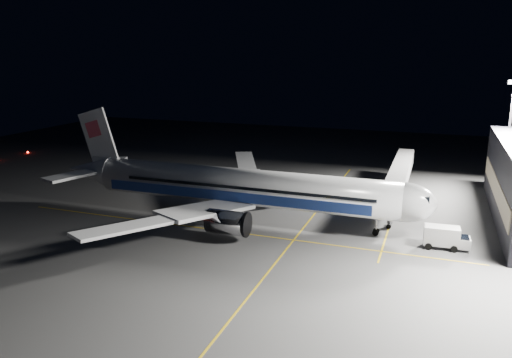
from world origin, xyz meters
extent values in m
plane|color=#4C4C4F|center=(0.00, 0.00, 0.00)|extent=(200.00, 200.00, 0.00)
cube|color=gold|center=(10.00, 0.00, 0.01)|extent=(0.25, 80.00, 0.01)
cube|color=gold|center=(0.00, -6.00, 0.01)|extent=(70.00, 0.25, 0.01)
cube|color=gold|center=(22.00, 10.00, 0.01)|extent=(0.25, 40.00, 0.01)
cylinder|color=silver|center=(0.00, 0.00, 5.30)|extent=(48.00, 5.60, 5.60)
ellipsoid|color=silver|center=(24.00, 0.00, 5.30)|extent=(8.96, 5.60, 5.60)
cube|color=black|center=(26.30, 0.00, 6.30)|extent=(2.20, 3.40, 0.90)
cone|color=silver|center=(-28.50, 0.00, 5.60)|extent=(9.00, 5.49, 5.49)
cube|color=navy|center=(-1.00, 2.78, 4.40)|extent=(42.24, 0.25, 1.50)
cube|color=navy|center=(-1.00, -2.78, 4.40)|extent=(42.24, 0.25, 1.50)
cube|color=silver|center=(-2.50, 8.00, 3.70)|extent=(11.36, 15.23, 1.53)
cube|color=silver|center=(-2.50, -8.00, 3.70)|extent=(11.36, 15.23, 1.53)
cube|color=silver|center=(-7.50, 20.50, 4.57)|extent=(8.57, 13.22, 1.31)
cube|color=silver|center=(-7.50, -20.50, 4.57)|extent=(8.57, 13.22, 1.31)
cube|color=silver|center=(-28.00, 5.20, 5.90)|extent=(6.20, 9.67, 0.45)
cube|color=silver|center=(-28.00, -5.20, 5.90)|extent=(6.20, 9.67, 0.45)
cube|color=white|center=(-26.20, 0.00, 11.50)|extent=(7.53, 0.40, 10.28)
cube|color=#E34D64|center=(-27.00, 0.00, 12.90)|extent=(3.22, 0.55, 3.22)
cylinder|color=#B7B7BF|center=(1.20, 9.00, 2.55)|extent=(5.60, 3.40, 3.40)
cylinder|color=#B7B7BF|center=(1.20, -9.00, 2.55)|extent=(5.60, 3.40, 3.40)
cylinder|color=#9999A0|center=(20.50, 0.00, 1.25)|extent=(0.26, 0.26, 2.50)
cylinder|color=black|center=(20.50, 0.00, 0.45)|extent=(0.90, 0.70, 0.90)
cylinder|color=#9999A0|center=(-3.00, 4.30, 1.25)|extent=(0.26, 0.26, 2.50)
cylinder|color=#9999A0|center=(-3.00, -4.30, 1.25)|extent=(0.26, 0.26, 2.50)
cylinder|color=black|center=(-3.00, 4.30, 0.55)|extent=(1.10, 1.60, 1.10)
cylinder|color=black|center=(-3.00, -4.30, 0.55)|extent=(1.10, 1.60, 1.10)
cube|color=brown|center=(36.95, 14.00, 5.00)|extent=(0.15, 36.00, 3.00)
cube|color=#B2B2B7|center=(22.00, 20.05, 4.60)|extent=(3.00, 33.90, 2.80)
cube|color=#B2B2B7|center=(22.00, 4.20, 4.60)|extent=(3.60, 3.20, 3.40)
cylinder|color=#9999A0|center=(22.00, 4.20, 1.55)|extent=(0.70, 0.70, 3.10)
cylinder|color=black|center=(22.00, 3.30, 0.35)|extent=(0.70, 0.30, 0.70)
cylinder|color=black|center=(22.00, 5.10, 0.35)|extent=(0.70, 0.30, 0.70)
cylinder|color=#59595E|center=(40.00, 32.00, 10.00)|extent=(0.44, 0.44, 20.00)
sphere|color=#FF140A|center=(-72.00, 30.00, 0.22)|extent=(0.44, 0.44, 0.44)
cube|color=silver|center=(29.29, -2.00, 1.76)|extent=(4.64, 2.50, 2.49)
cube|color=silver|center=(32.01, -1.86, 1.08)|extent=(1.92, 2.24, 1.36)
cube|color=black|center=(32.01, -1.86, 1.64)|extent=(1.46, 1.99, 0.57)
cylinder|color=black|center=(30.81, -0.73, 0.45)|extent=(0.92, 0.33, 0.91)
cylinder|color=black|center=(30.94, -3.11, 0.45)|extent=(0.92, 0.33, 0.91)
cylinder|color=black|center=(27.65, -0.89, 0.45)|extent=(0.92, 0.33, 0.91)
cylinder|color=black|center=(27.77, -3.27, 0.45)|extent=(0.92, 0.33, 0.91)
cube|color=black|center=(-6.70, 9.61, 0.77)|extent=(2.78, 2.16, 1.12)
cube|color=black|center=(-6.70, 9.61, 1.48)|extent=(1.27, 1.27, 0.61)
sphere|color=#FFF2CC|center=(-6.97, 8.70, 0.77)|extent=(0.27, 0.27, 0.27)
sphere|color=#FFF2CC|center=(-5.98, 8.99, 0.77)|extent=(0.27, 0.27, 0.27)
cylinder|color=black|center=(-6.06, 10.70, 0.31)|extent=(0.65, 0.39, 0.61)
cylinder|color=black|center=(-5.57, 9.03, 0.31)|extent=(0.65, 0.39, 0.61)
cylinder|color=black|center=(-7.82, 10.19, 0.31)|extent=(0.65, 0.39, 0.61)
cylinder|color=black|center=(-7.34, 8.52, 0.31)|extent=(0.65, 0.39, 0.61)
cone|color=orange|center=(-8.00, 8.92, 0.28)|extent=(0.38, 0.38, 0.57)
cone|color=orange|center=(4.50, 8.81, 0.27)|extent=(0.35, 0.35, 0.53)
cone|color=orange|center=(-4.60, 4.00, 0.30)|extent=(0.40, 0.40, 0.60)
camera|label=1|loc=(27.44, -69.27, 25.49)|focal=35.00mm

